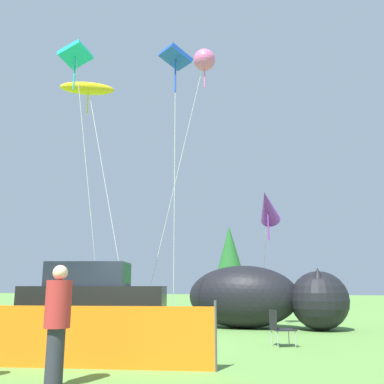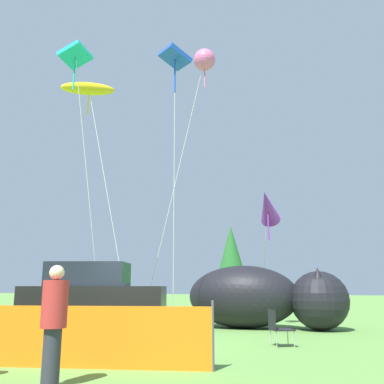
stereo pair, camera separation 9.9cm
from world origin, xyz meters
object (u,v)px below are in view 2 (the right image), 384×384
Objects in this scene: spectator_in_red_shirt at (54,319)px; kite_teal_diamond at (76,61)px; kite_purple_delta at (268,207)px; kite_pink_octopus at (204,61)px; inflatable_cat at (262,299)px; folding_chair at (278,326)px; kite_yellow_hero at (89,89)px; kite_blue_box at (175,63)px; parked_car at (93,299)px.

kite_teal_diamond reaches higher than spectator_in_red_shirt.
kite_purple_delta is at bearing 78.51° from spectator_in_red_shirt.
spectator_in_red_shirt is at bearing -87.81° from kite_pink_octopus.
kite_teal_diamond is (-5.65, -3.96, 8.14)m from inflatable_cat.
spectator_in_red_shirt is (-1.83, -9.84, -0.03)m from inflatable_cat.
folding_chair is at bearing -81.64° from kite_purple_delta.
kite_yellow_hero reaches higher than kite_purple_delta.
kite_blue_box is at bearing -124.81° from inflatable_cat.
kite_purple_delta is (5.92, 4.48, -4.70)m from kite_teal_diamond.
kite_teal_diamond is 0.85× the size of kite_yellow_hero.
kite_purple_delta is at bearing 64.09° from inflatable_cat.
spectator_in_red_shirt is at bearing -142.45° from folding_chair.
parked_car is 5.92m from inflatable_cat.
kite_yellow_hero is at bearing 178.83° from kite_purple_delta.
spectator_in_red_shirt is at bearing -86.24° from kite_blue_box.
inflatable_cat is 1.09× the size of kite_purple_delta.
kite_blue_box is (-3.27, 1.29, 8.50)m from folding_chair.
kite_purple_delta is at bearing 54.85° from kite_blue_box.
spectator_in_red_shirt is 0.35× the size of kite_purple_delta.
parked_car is at bearing -142.80° from inflatable_cat.
spectator_in_red_shirt is at bearing -59.96° from kite_yellow_hero.
inflatable_cat is 0.59× the size of kite_teal_diamond.
kite_teal_diamond is 8.79m from kite_purple_delta.
spectator_in_red_shirt is 0.16× the size of kite_yellow_hero.
kite_teal_diamond reaches higher than kite_blue_box.
kite_purple_delta is at bearing 37.15° from kite_teal_diamond.
kite_purple_delta is (2.55, 3.62, -4.55)m from kite_blue_box.
inflatable_cat is (-1.00, 4.39, 0.52)m from folding_chair.
kite_pink_octopus is (2.58, 4.05, 9.99)m from parked_car.
kite_blue_box is at bearing -90.70° from kite_pink_octopus.
kite_blue_box is (3.37, 0.86, -0.15)m from kite_teal_diamond.
kite_pink_octopus reaches higher than kite_blue_box.
kite_teal_diamond reaches higher than inflatable_cat.
kite_pink_octopus is at bearing 53.12° from kite_teal_diamond.
kite_yellow_hero is at bearing 146.14° from kite_blue_box.
folding_chair is at bearing -23.99° from parked_car.
inflatable_cat is 8.86m from kite_blue_box.
kite_teal_diamond is 0.84× the size of kite_pink_octopus.
folding_chair is at bearing -29.66° from kite_yellow_hero.
kite_teal_diamond reaches higher than folding_chair.
parked_car reaches higher than inflatable_cat.
kite_yellow_hero is at bearing 112.02° from parked_car.
kite_pink_octopus is (3.41, 4.55, 1.90)m from kite_teal_diamond.
folding_chair is 0.17× the size of kite_purple_delta.
spectator_in_red_shirt reaches higher than folding_chair.
kite_yellow_hero reaches higher than spectator_in_red_shirt.
kite_teal_diamond is at bearing -163.73° from parked_car.
kite_yellow_hero is 2.17× the size of kite_purple_delta.
kite_blue_box is (-0.44, 6.74, 8.01)m from spectator_in_red_shirt.
inflatable_cat reaches higher than spectator_in_red_shirt.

